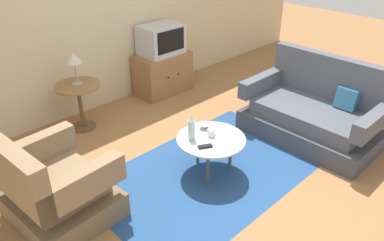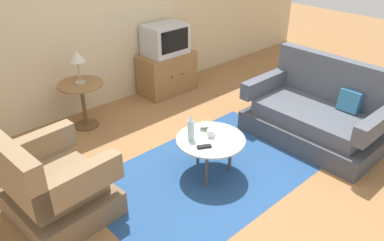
{
  "view_description": "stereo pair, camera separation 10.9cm",
  "coord_description": "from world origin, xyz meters",
  "px_view_note": "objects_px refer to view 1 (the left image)",
  "views": [
    {
      "loc": [
        -2.53,
        -2.26,
        2.46
      ],
      "look_at": [
        -0.12,
        0.19,
        0.55
      ],
      "focal_mm": 35.09,
      "sensor_mm": 36.0,
      "label": 1
    },
    {
      "loc": [
        -2.45,
        -2.34,
        2.46
      ],
      "look_at": [
        -0.12,
        0.19,
        0.55
      ],
      "focal_mm": 35.09,
      "sensor_mm": 36.0,
      "label": 2
    }
  ],
  "objects_px": {
    "armchair": "(54,191)",
    "mug": "(211,133)",
    "television": "(161,40)",
    "tv_stand": "(163,73)",
    "coffee_table": "(211,141)",
    "bowl": "(205,126)",
    "vase": "(192,128)",
    "table_lamp": "(74,59)",
    "tv_remote_dark": "(205,146)",
    "side_table": "(79,97)",
    "couch": "(314,114)"
  },
  "relations": [
    {
      "from": "side_table",
      "to": "tv_stand",
      "type": "bearing_deg",
      "value": 4.84
    },
    {
      "from": "armchair",
      "to": "bowl",
      "type": "distance_m",
      "value": 1.62
    },
    {
      "from": "side_table",
      "to": "vase",
      "type": "bearing_deg",
      "value": -79.32
    },
    {
      "from": "armchair",
      "to": "tv_stand",
      "type": "bearing_deg",
      "value": 116.14
    },
    {
      "from": "couch",
      "to": "tv_stand",
      "type": "distance_m",
      "value": 2.35
    },
    {
      "from": "coffee_table",
      "to": "bowl",
      "type": "distance_m",
      "value": 0.22
    },
    {
      "from": "couch",
      "to": "tv_remote_dark",
      "type": "bearing_deg",
      "value": 80.11
    },
    {
      "from": "side_table",
      "to": "television",
      "type": "relative_size",
      "value": 0.98
    },
    {
      "from": "coffee_table",
      "to": "bowl",
      "type": "xyz_separation_m",
      "value": [
        0.09,
        0.19,
        0.07
      ]
    },
    {
      "from": "bowl",
      "to": "tv_remote_dark",
      "type": "xyz_separation_m",
      "value": [
        -0.26,
        -0.26,
        -0.02
      ]
    },
    {
      "from": "side_table",
      "to": "television",
      "type": "height_order",
      "value": "television"
    },
    {
      "from": "armchair",
      "to": "tv_stand",
      "type": "relative_size",
      "value": 1.13
    },
    {
      "from": "armchair",
      "to": "coffee_table",
      "type": "bearing_deg",
      "value": 67.83
    },
    {
      "from": "armchair",
      "to": "vase",
      "type": "height_order",
      "value": "armchair"
    },
    {
      "from": "armchair",
      "to": "tv_remote_dark",
      "type": "bearing_deg",
      "value": 62.93
    },
    {
      "from": "armchair",
      "to": "mug",
      "type": "relative_size",
      "value": 7.9
    },
    {
      "from": "table_lamp",
      "to": "vase",
      "type": "relative_size",
      "value": 1.47
    },
    {
      "from": "tv_stand",
      "to": "coffee_table",
      "type": "bearing_deg",
      "value": -117.31
    },
    {
      "from": "table_lamp",
      "to": "bowl",
      "type": "relative_size",
      "value": 3.25
    },
    {
      "from": "couch",
      "to": "side_table",
      "type": "xyz_separation_m",
      "value": [
        -1.94,
        2.18,
        0.13
      ]
    },
    {
      "from": "armchair",
      "to": "coffee_table",
      "type": "height_order",
      "value": "armchair"
    },
    {
      "from": "television",
      "to": "mug",
      "type": "xyz_separation_m",
      "value": [
        -0.97,
        -1.93,
        -0.36
      ]
    },
    {
      "from": "vase",
      "to": "tv_remote_dark",
      "type": "bearing_deg",
      "value": -93.46
    },
    {
      "from": "coffee_table",
      "to": "bowl",
      "type": "height_order",
      "value": "bowl"
    },
    {
      "from": "couch",
      "to": "vase",
      "type": "relative_size",
      "value": 5.67
    },
    {
      "from": "armchair",
      "to": "side_table",
      "type": "xyz_separation_m",
      "value": [
        1.02,
        1.33,
        0.12
      ]
    },
    {
      "from": "armchair",
      "to": "mug",
      "type": "xyz_separation_m",
      "value": [
        1.52,
        -0.46,
        0.15
      ]
    },
    {
      "from": "couch",
      "to": "coffee_table",
      "type": "relative_size",
      "value": 2.23
    },
    {
      "from": "coffee_table",
      "to": "vase",
      "type": "relative_size",
      "value": 2.55
    },
    {
      "from": "mug",
      "to": "bowl",
      "type": "height_order",
      "value": "mug"
    },
    {
      "from": "side_table",
      "to": "tv_remote_dark",
      "type": "xyz_separation_m",
      "value": [
        0.31,
        -1.89,
        -0.0
      ]
    },
    {
      "from": "mug",
      "to": "bowl",
      "type": "relative_size",
      "value": 0.95
    },
    {
      "from": "coffee_table",
      "to": "table_lamp",
      "type": "height_order",
      "value": "table_lamp"
    },
    {
      "from": "tv_stand",
      "to": "couch",
      "type": "bearing_deg",
      "value": -78.68
    },
    {
      "from": "couch",
      "to": "tv_stand",
      "type": "bearing_deg",
      "value": 11.38
    },
    {
      "from": "mug",
      "to": "table_lamp",
      "type": "bearing_deg",
      "value": 105.53
    },
    {
      "from": "vase",
      "to": "mug",
      "type": "bearing_deg",
      "value": -28.61
    },
    {
      "from": "mug",
      "to": "tv_remote_dark",
      "type": "bearing_deg",
      "value": -152.78
    },
    {
      "from": "table_lamp",
      "to": "tv_remote_dark",
      "type": "height_order",
      "value": "table_lamp"
    },
    {
      "from": "armchair",
      "to": "tv_stand",
      "type": "height_order",
      "value": "armchair"
    },
    {
      "from": "coffee_table",
      "to": "vase",
      "type": "xyz_separation_m",
      "value": [
        -0.16,
        0.13,
        0.18
      ]
    },
    {
      "from": "couch",
      "to": "mug",
      "type": "relative_size",
      "value": 13.22
    },
    {
      "from": "coffee_table",
      "to": "table_lamp",
      "type": "bearing_deg",
      "value": 104.44
    },
    {
      "from": "armchair",
      "to": "couch",
      "type": "relative_size",
      "value": 0.6
    },
    {
      "from": "table_lamp",
      "to": "tv_stand",
      "type": "bearing_deg",
      "value": 4.83
    },
    {
      "from": "tv_stand",
      "to": "armchair",
      "type": "bearing_deg",
      "value": -149.78
    },
    {
      "from": "armchair",
      "to": "television",
      "type": "relative_size",
      "value": 1.55
    },
    {
      "from": "side_table",
      "to": "table_lamp",
      "type": "xyz_separation_m",
      "value": [
        0.01,
        0.0,
        0.49
      ]
    },
    {
      "from": "armchair",
      "to": "tv_stand",
      "type": "xyz_separation_m",
      "value": [
        2.5,
        1.46,
        -0.01
      ]
    },
    {
      "from": "armchair",
      "to": "vase",
      "type": "distance_m",
      "value": 1.41
    }
  ]
}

